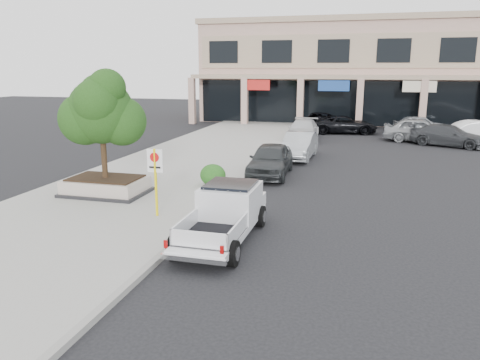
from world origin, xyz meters
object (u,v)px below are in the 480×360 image
at_px(curb_car_c, 303,130).
at_px(curb_car_d, 318,122).
at_px(planter_tree, 106,111).
at_px(lot_car_a, 420,130).
at_px(curb_car_b, 299,146).
at_px(pickup_truck, 222,216).
at_px(planter, 106,186).
at_px(lot_car_c, 449,136).
at_px(lot_car_d, 345,125).
at_px(curb_car_a, 270,160).
at_px(lot_car_e, 420,124).
at_px(no_parking_sign, 155,173).

height_order(curb_car_c, curb_car_d, curb_car_d).
xyz_separation_m(planter_tree, lot_car_a, (13.41, 18.38, -2.58)).
bearing_deg(curb_car_b, planter_tree, -118.96).
bearing_deg(pickup_truck, curb_car_c, 91.14).
xyz_separation_m(curb_car_b, curb_car_d, (-0.19, 12.68, -0.01)).
bearing_deg(curb_car_b, curb_car_c, 98.10).
bearing_deg(planter_tree, lot_car_a, 53.89).
bearing_deg(lot_car_a, curb_car_c, 105.43).
xyz_separation_m(curb_car_c, curb_car_d, (0.53, 5.62, 0.00)).
bearing_deg(planter, lot_car_a, 53.85).
bearing_deg(lot_car_c, lot_car_d, 78.91).
distance_m(curb_car_c, lot_car_d, 5.20).
height_order(curb_car_a, lot_car_c, curb_car_a).
height_order(curb_car_c, lot_car_a, lot_car_a).
xyz_separation_m(curb_car_a, lot_car_a, (7.99, 13.00, 0.07)).
distance_m(planter, curb_car_b, 12.02).
relative_size(curb_car_b, lot_car_e, 1.09).
relative_size(pickup_truck, lot_car_d, 1.01).
bearing_deg(lot_car_e, curb_car_d, 81.78).
bearing_deg(no_parking_sign, lot_car_d, 77.97).
bearing_deg(planter, lot_car_d, 69.21).
height_order(planter_tree, curb_car_c, planter_tree).
bearing_deg(planter, lot_car_c, 48.45).
xyz_separation_m(no_parking_sign, pickup_truck, (2.73, -1.36, -0.84)).
distance_m(lot_car_c, lot_car_e, 6.41).
xyz_separation_m(curb_car_a, curb_car_c, (-0.01, 11.78, -0.05)).
distance_m(planter_tree, lot_car_d, 23.24).
xyz_separation_m(curb_car_a, lot_car_d, (2.71, 16.22, -0.08)).
height_order(no_parking_sign, lot_car_a, no_parking_sign).
bearing_deg(no_parking_sign, pickup_truck, -26.39).
bearing_deg(curb_car_b, lot_car_a, 50.91).
relative_size(planter_tree, pickup_truck, 0.80).
xyz_separation_m(curb_car_c, lot_car_c, (9.65, -0.19, -0.02)).
bearing_deg(curb_car_d, pickup_truck, -86.18).
xyz_separation_m(no_parking_sign, lot_car_c, (12.01, 19.23, -0.93)).
bearing_deg(lot_car_a, curb_car_d, 66.30).
bearing_deg(lot_car_a, planter, 150.66).
bearing_deg(planter_tree, curb_car_a, 44.85).
bearing_deg(no_parking_sign, curb_car_c, 83.07).
distance_m(pickup_truck, curb_car_a, 9.00).
height_order(curb_car_b, curb_car_d, curb_car_b).
distance_m(planter_tree, lot_car_a, 22.89).
xyz_separation_m(pickup_truck, curb_car_b, (0.35, 13.72, -0.05)).
height_order(planter, lot_car_e, lot_car_e).
xyz_separation_m(lot_car_c, lot_car_d, (-6.93, 4.62, -0.01)).
xyz_separation_m(curb_car_b, lot_car_a, (7.28, 8.27, 0.10)).
relative_size(planter, curb_car_b, 0.72).
distance_m(curb_car_a, lot_car_e, 19.80).
height_order(planter_tree, curb_car_a, planter_tree).
bearing_deg(curb_car_c, curb_car_b, -85.33).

